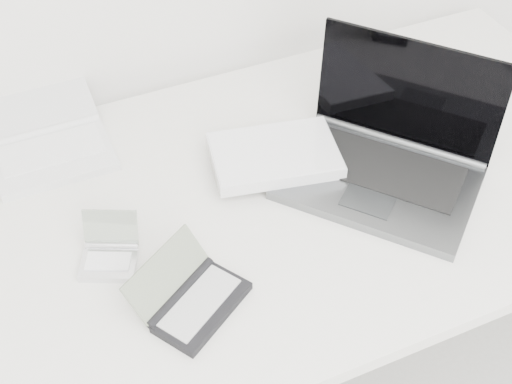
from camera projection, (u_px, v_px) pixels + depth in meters
name	position (u px, v px, depth m)	size (l,w,h in m)	color
desk	(262.00, 213.00, 1.40)	(1.60, 0.80, 0.73)	white
laptop_large	(355.00, 156.00, 1.39)	(0.53, 0.46, 0.25)	slate
netbook_open_white	(48.00, 142.00, 1.45)	(0.23, 0.30, 0.06)	white
pda_silver	(110.00, 253.00, 1.24)	(0.13, 0.13, 0.08)	silver
palmtop_charcoal	(192.00, 298.00, 1.18)	(0.22, 0.21, 0.08)	black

